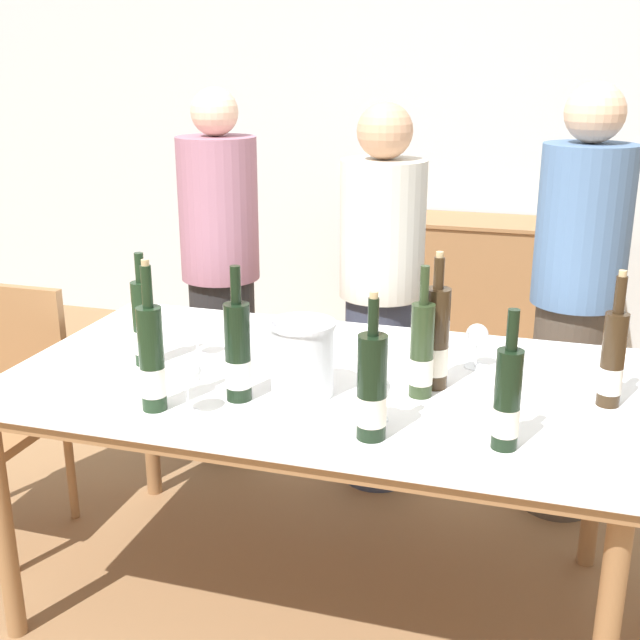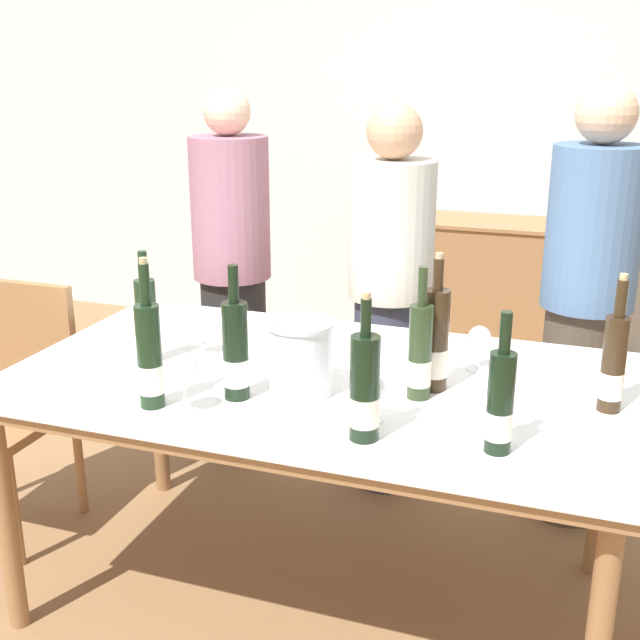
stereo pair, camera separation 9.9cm
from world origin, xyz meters
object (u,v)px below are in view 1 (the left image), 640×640
at_px(wine_glass_3, 377,390).
at_px(dining_table, 320,397).
at_px(wine_bottle_0, 507,401).
at_px(wine_glass_2, 477,337).
at_px(wine_bottle_3, 612,360).
at_px(wine_glass_0, 196,326).
at_px(wine_bottle_1, 238,354).
at_px(person_guest_right, 575,310).
at_px(wine_bottle_4, 422,352).
at_px(person_guest_left, 381,303).
at_px(wine_glass_1, 186,375).
at_px(wine_bottle_2, 152,360).
at_px(wine_bottle_7, 372,390).
at_px(wine_bottle_6, 144,325).
at_px(sideboard_cabinet, 481,291).
at_px(ice_bucket, 302,356).
at_px(wine_bottle_5, 436,341).
at_px(person_host, 221,280).
at_px(chair_left_end, 2,396).

bearing_deg(wine_glass_3, dining_table, 133.10).
relative_size(dining_table, wine_bottle_0, 5.27).
bearing_deg(wine_glass_3, wine_glass_2, 66.08).
distance_m(wine_bottle_3, wine_glass_0, 1.25).
bearing_deg(wine_bottle_1, person_guest_right, 49.21).
bearing_deg(wine_glass_0, wine_bottle_4, -8.62).
bearing_deg(person_guest_left, wine_glass_0, -119.20).
bearing_deg(wine_glass_1, wine_bottle_2, 178.45).
bearing_deg(wine_glass_1, wine_bottle_4, 27.82).
bearing_deg(wine_bottle_7, wine_glass_0, 148.37).
relative_size(wine_bottle_3, wine_bottle_4, 1.01).
bearing_deg(wine_bottle_6, wine_bottle_3, 3.64).
bearing_deg(wine_bottle_0, wine_glass_3, 169.17).
bearing_deg(person_guest_right, sideboard_cabinet, 107.15).
height_order(sideboard_cabinet, ice_bucket, ice_bucket).
distance_m(dining_table, person_guest_right, 1.11).
xyz_separation_m(wine_bottle_6, wine_glass_0, (0.12, 0.11, -0.03)).
bearing_deg(ice_bucket, wine_bottle_5, 24.15).
height_order(wine_bottle_1, person_guest_right, person_guest_right).
height_order(wine_bottle_3, wine_bottle_5, wine_bottle_5).
height_order(wine_bottle_3, person_guest_right, person_guest_right).
xyz_separation_m(dining_table, wine_bottle_4, (0.31, -0.05, 0.20)).
distance_m(ice_bucket, wine_bottle_3, 0.85).
distance_m(wine_bottle_2, wine_bottle_3, 1.25).
bearing_deg(wine_bottle_2, wine_glass_1, -1.55).
bearing_deg(wine_bottle_5, wine_glass_3, -111.57).
height_order(sideboard_cabinet, person_host, person_host).
relative_size(wine_glass_0, person_guest_left, 0.09).
height_order(wine_bottle_2, wine_glass_0, wine_bottle_2).
relative_size(sideboard_cabinet, wine_bottle_5, 3.48).
xyz_separation_m(wine_bottle_0, wine_bottle_2, (-0.93, -0.04, 0.02)).
bearing_deg(wine_glass_2, chair_left_end, -175.54).
distance_m(wine_bottle_7, wine_glass_3, 0.11).
bearing_deg(wine_glass_2, wine_bottle_5, -117.08).
xyz_separation_m(wine_glass_2, person_guest_left, (-0.44, 0.62, -0.11)).
height_order(ice_bucket, wine_bottle_4, wine_bottle_4).
bearing_deg(person_guest_left, wine_bottle_6, -122.07).
relative_size(wine_bottle_1, wine_glass_0, 2.72).
relative_size(wine_glass_2, person_guest_right, 0.09).
bearing_deg(wine_bottle_7, wine_bottle_2, -179.98).
height_order(wine_bottle_4, wine_bottle_6, wine_bottle_4).
bearing_deg(wine_bottle_2, dining_table, 44.13).
xyz_separation_m(wine_bottle_3, wine_glass_2, (-0.38, 0.18, -0.03)).
bearing_deg(wine_bottle_2, wine_bottle_1, 33.69).
relative_size(wine_bottle_2, wine_glass_0, 2.96).
height_order(wine_bottle_7, chair_left_end, wine_bottle_7).
xyz_separation_m(sideboard_cabinet, wine_glass_3, (-0.02, -2.64, 0.45)).
distance_m(wine_bottle_1, wine_bottle_6, 0.42).
bearing_deg(wine_glass_2, wine_bottle_3, -25.67).
distance_m(wine_bottle_0, wine_glass_0, 1.07).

